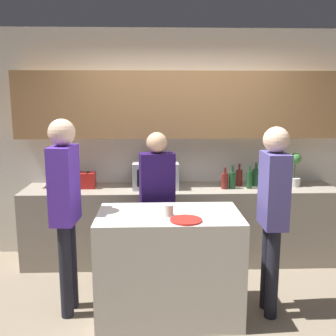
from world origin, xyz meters
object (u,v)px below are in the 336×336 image
(bottle_1, at_px, (232,180))
(person_center, at_px, (65,200))
(bottle_0, at_px, (225,181))
(bottle_6, at_px, (275,180))
(bottle_3, at_px, (249,179))
(microwave, at_px, (156,175))
(bottle_5, at_px, (262,178))
(bottle_7, at_px, (280,178))
(cup_0, at_px, (168,210))
(bottle_2, at_px, (239,177))
(person_left, at_px, (157,196))
(bottle_4, at_px, (256,177))
(potted_plant, at_px, (295,170))
(toaster, at_px, (84,180))
(plate_on_island, at_px, (186,220))
(person_right, at_px, (273,205))

(bottle_1, bearing_deg, person_center, -147.73)
(bottle_0, xyz_separation_m, bottle_6, (0.57, -0.02, 0.00))
(bottle_1, distance_m, person_center, 1.97)
(bottle_1, relative_size, bottle_3, 0.98)
(microwave, distance_m, bottle_0, 0.80)
(bottle_5, xyz_separation_m, bottle_7, (0.20, -0.02, 0.00))
(cup_0, bearing_deg, bottle_5, 49.10)
(bottle_2, xyz_separation_m, bottle_6, (0.38, -0.17, -0.00))
(bottle_5, bearing_deg, cup_0, -130.90)
(bottle_3, bearing_deg, person_left, -154.41)
(microwave, relative_size, bottle_3, 1.92)
(bottle_4, relative_size, bottle_5, 1.25)
(microwave, relative_size, bottle_4, 1.87)
(potted_plant, xyz_separation_m, bottle_5, (-0.36, 0.06, -0.11))
(bottle_2, height_order, bottle_5, bottle_2)
(toaster, height_order, person_left, person_left)
(bottle_6, bearing_deg, person_left, -160.30)
(bottle_5, bearing_deg, bottle_6, -61.35)
(bottle_6, xyz_separation_m, cup_0, (-1.26, -1.17, 0.01))
(cup_0, bearing_deg, bottle_2, 56.59)
(bottle_1, xyz_separation_m, bottle_6, (0.49, -0.03, -0.00))
(person_center, bearing_deg, toaster, -173.59)
(microwave, xyz_separation_m, bottle_5, (1.27, 0.06, -0.06))
(microwave, height_order, potted_plant, potted_plant)
(bottle_7, bearing_deg, microwave, -178.39)
(bottle_1, height_order, cup_0, bottle_1)
(potted_plant, bearing_deg, bottle_2, 175.00)
(toaster, bearing_deg, bottle_3, -2.65)
(bottle_6, bearing_deg, plate_on_island, -130.79)
(person_right, bearing_deg, bottle_6, -17.38)
(bottle_1, height_order, bottle_2, bottle_1)
(potted_plant, xyz_separation_m, bottle_0, (-0.84, -0.09, -0.10))
(bottle_7, bearing_deg, bottle_2, 178.04)
(bottle_1, height_order, bottle_7, bottle_1)
(bottle_3, distance_m, bottle_4, 0.16)
(person_right, bearing_deg, bottle_0, 11.49)
(bottle_6, height_order, person_left, person_left)
(bottle_2, distance_m, bottle_3, 0.17)
(person_left, xyz_separation_m, person_center, (-0.80, -0.54, 0.11))
(plate_on_island, bearing_deg, bottle_4, 57.00)
(potted_plant, xyz_separation_m, person_left, (-1.61, -0.60, -0.15))
(potted_plant, bearing_deg, bottle_7, 166.23)
(bottle_0, relative_size, person_right, 0.15)
(bottle_0, xyz_separation_m, cup_0, (-0.69, -1.19, 0.01))
(person_left, bearing_deg, bottle_0, -156.21)
(toaster, bearing_deg, bottle_4, 1.03)
(microwave, xyz_separation_m, bottle_3, (1.07, -0.09, -0.05))
(potted_plant, distance_m, bottle_1, 0.76)
(bottle_7, bearing_deg, bottle_5, 174.07)
(bottle_0, height_order, person_left, person_left)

